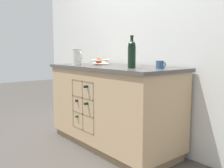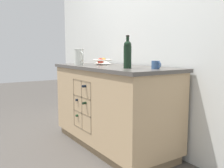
% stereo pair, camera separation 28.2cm
% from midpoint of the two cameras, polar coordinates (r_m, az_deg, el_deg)
% --- Properties ---
extents(ground_plane, '(14.00, 14.00, 0.00)m').
position_cam_midpoint_polar(ground_plane, '(3.00, 2.77, -13.89)').
color(ground_plane, '#4C4742').
extents(back_wall, '(4.40, 0.06, 2.55)m').
position_cam_midpoint_polar(back_wall, '(3.06, 9.19, 10.79)').
color(back_wall, silver).
rests_on(back_wall, ground_plane).
extents(kitchen_island, '(1.66, 0.74, 0.93)m').
position_cam_midpoint_polar(kitchen_island, '(2.86, 2.77, -5.05)').
color(kitchen_island, '#8B7354').
rests_on(kitchen_island, ground_plane).
extents(fruit_bowl, '(0.24, 0.24, 0.08)m').
position_cam_midpoint_polar(fruit_bowl, '(3.08, 0.41, 5.22)').
color(fruit_bowl, silver).
rests_on(fruit_bowl, kitchen_island).
extents(white_pitcher, '(0.18, 0.12, 0.19)m').
position_cam_midpoint_polar(white_pitcher, '(3.01, -4.92, 6.27)').
color(white_pitcher, silver).
rests_on(white_pitcher, kitchen_island).
extents(ceramic_mug, '(0.11, 0.08, 0.08)m').
position_cam_midpoint_polar(ceramic_mug, '(2.36, 13.39, 4.27)').
color(ceramic_mug, '#385684').
rests_on(ceramic_mug, kitchen_island).
extents(standing_wine_bottle, '(0.08, 0.08, 0.31)m').
position_cam_midpoint_polar(standing_wine_bottle, '(2.39, 6.97, 6.90)').
color(standing_wine_bottle, black).
rests_on(standing_wine_bottle, kitchen_island).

